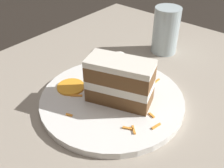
% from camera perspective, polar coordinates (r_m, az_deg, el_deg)
% --- Properties ---
extents(ground_plane, '(6.00, 6.00, 0.00)m').
position_cam_1_polar(ground_plane, '(0.57, 3.99, -6.48)').
color(ground_plane, black).
rests_on(ground_plane, ground).
extents(dining_table, '(0.94, 0.84, 0.03)m').
position_cam_1_polar(dining_table, '(0.56, 4.05, -5.52)').
color(dining_table, gray).
rests_on(dining_table, ground).
extents(plate, '(0.30, 0.30, 0.01)m').
position_cam_1_polar(plate, '(0.56, -0.00, -3.35)').
color(plate, white).
rests_on(plate, dining_table).
extents(cake_slice, '(0.10, 0.14, 0.09)m').
position_cam_1_polar(cake_slice, '(0.51, 1.70, 0.58)').
color(cake_slice, brown).
rests_on(cake_slice, plate).
extents(cream_dollop, '(0.05, 0.04, 0.04)m').
position_cam_1_polar(cream_dollop, '(0.64, 1.40, 5.28)').
color(cream_dollop, white).
rests_on(cream_dollop, plate).
extents(orange_garnish, '(0.06, 0.06, 0.00)m').
position_cam_1_polar(orange_garnish, '(0.58, -8.96, -0.59)').
color(orange_garnish, orange).
rests_on(orange_garnish, plate).
extents(carrot_shreds_scatter, '(0.22, 0.21, 0.00)m').
position_cam_1_polar(carrot_shreds_scatter, '(0.53, 2.08, -4.48)').
color(carrot_shreds_scatter, orange).
rests_on(carrot_shreds_scatter, plate).
extents(drinking_glass, '(0.07, 0.07, 0.13)m').
position_cam_1_polar(drinking_glass, '(0.74, 11.55, 10.74)').
color(drinking_glass, silver).
rests_on(drinking_glass, dining_table).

